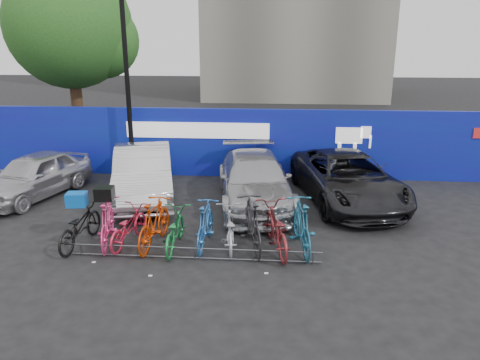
# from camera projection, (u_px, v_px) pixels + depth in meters

# --- Properties ---
(ground) EXTENTS (100.00, 100.00, 0.00)m
(ground) POSITION_uv_depth(u_px,v_px,m) (199.00, 248.00, 10.98)
(ground) COLOR black
(ground) RESTS_ON ground
(hoarding) EXTENTS (22.00, 0.18, 2.40)m
(hoarding) POSITION_uv_depth(u_px,v_px,m) (227.00, 143.00, 16.34)
(hoarding) COLOR #0A2793
(hoarding) RESTS_ON ground
(tree) EXTENTS (5.40, 5.20, 7.80)m
(tree) POSITION_uv_depth(u_px,v_px,m) (75.00, 29.00, 19.59)
(tree) COLOR #382314
(tree) RESTS_ON ground
(lamppost) EXTENTS (0.25, 0.50, 6.11)m
(lamppost) POSITION_uv_depth(u_px,v_px,m) (127.00, 84.00, 15.40)
(lamppost) COLOR black
(lamppost) RESTS_ON ground
(bike_rack) EXTENTS (5.60, 0.03, 0.30)m
(bike_rack) POSITION_uv_depth(u_px,v_px,m) (195.00, 253.00, 10.36)
(bike_rack) COLOR #595B60
(bike_rack) RESTS_ON ground
(car_0) EXTENTS (2.64, 4.30, 1.37)m
(car_0) POSITION_uv_depth(u_px,v_px,m) (34.00, 175.00, 14.33)
(car_0) COLOR #B4B3B7
(car_0) RESTS_ON ground
(car_1) EXTENTS (2.82, 5.03, 1.57)m
(car_1) POSITION_uv_depth(u_px,v_px,m) (143.00, 173.00, 14.20)
(car_1) COLOR silver
(car_1) RESTS_ON ground
(car_2) EXTENTS (2.72, 5.22, 1.45)m
(car_2) POSITION_uv_depth(u_px,v_px,m) (255.00, 180.00, 13.72)
(car_2) COLOR #A3A3A8
(car_2) RESTS_ON ground
(car_3) EXTENTS (3.44, 5.62, 1.45)m
(car_3) POSITION_uv_depth(u_px,v_px,m) (347.00, 178.00, 13.90)
(car_3) COLOR black
(car_3) RESTS_ON ground
(bike_0) EXTENTS (0.86, 1.95, 0.99)m
(bike_0) POSITION_uv_depth(u_px,v_px,m) (80.00, 226.00, 11.00)
(bike_0) COLOR black
(bike_0) RESTS_ON ground
(bike_1) EXTENTS (0.91, 1.96, 1.14)m
(bike_1) POSITION_uv_depth(u_px,v_px,m) (107.00, 222.00, 11.01)
(bike_1) COLOR #E93778
(bike_1) RESTS_ON ground
(bike_2) EXTENTS (0.91, 1.79, 0.90)m
(bike_2) POSITION_uv_depth(u_px,v_px,m) (128.00, 226.00, 11.08)
(bike_2) COLOR #CA2140
(bike_2) RESTS_ON ground
(bike_3) EXTENTS (0.78, 1.97, 1.15)m
(bike_3) POSITION_uv_depth(u_px,v_px,m) (154.00, 223.00, 10.93)
(bike_3) COLOR #CB3907
(bike_3) RESTS_ON ground
(bike_4) EXTENTS (0.62, 1.77, 0.93)m
(bike_4) POSITION_uv_depth(u_px,v_px,m) (174.00, 230.00, 10.84)
(bike_4) COLOR #1A7938
(bike_4) RESTS_ON ground
(bike_5) EXTENTS (0.59, 1.83, 1.09)m
(bike_5) POSITION_uv_depth(u_px,v_px,m) (205.00, 225.00, 10.94)
(bike_5) COLOR #245EA7
(bike_5) RESTS_ON ground
(bike_6) EXTENTS (0.83, 1.81, 0.92)m
(bike_6) POSITION_uv_depth(u_px,v_px,m) (229.00, 228.00, 10.94)
(bike_6) COLOR #B3B4BC
(bike_6) RESTS_ON ground
(bike_7) EXTENTS (1.04, 2.10, 1.22)m
(bike_7) POSITION_uv_depth(u_px,v_px,m) (252.00, 223.00, 10.84)
(bike_7) COLOR #232325
(bike_7) RESTS_ON ground
(bike_8) EXTENTS (1.17, 2.18, 1.09)m
(bike_8) POSITION_uv_depth(u_px,v_px,m) (276.00, 229.00, 10.71)
(bike_8) COLOR maroon
(bike_8) RESTS_ON ground
(bike_9) EXTENTS (0.85, 2.10, 1.22)m
(bike_9) POSITION_uv_depth(u_px,v_px,m) (302.00, 225.00, 10.72)
(bike_9) COLOR #1B5A79
(bike_9) RESTS_ON ground
(cargo_crate) EXTENTS (0.49, 0.40, 0.32)m
(cargo_crate) POSITION_uv_depth(u_px,v_px,m) (77.00, 199.00, 10.80)
(cargo_crate) COLOR #0A51AF
(cargo_crate) RESTS_ON bike_0
(cargo_topcase) EXTENTS (0.44, 0.40, 0.30)m
(cargo_topcase) POSITION_uv_depth(u_px,v_px,m) (105.00, 193.00, 10.79)
(cargo_topcase) COLOR black
(cargo_topcase) RESTS_ON bike_1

